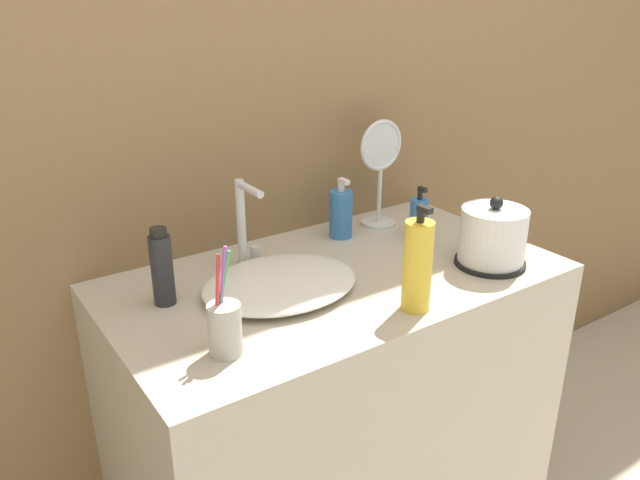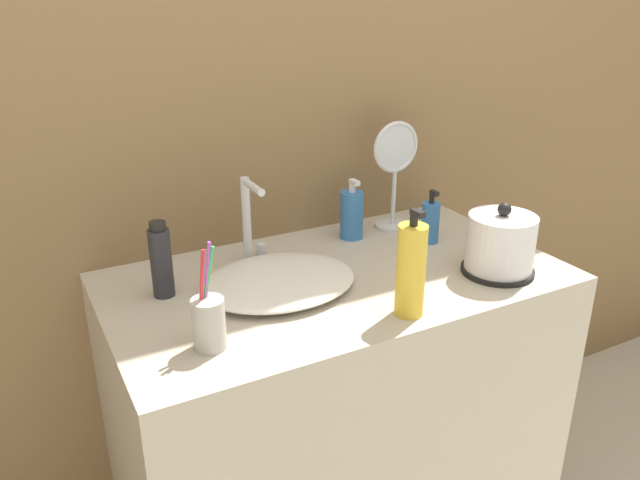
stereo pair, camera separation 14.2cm
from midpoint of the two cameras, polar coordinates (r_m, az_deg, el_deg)
The scene contains 11 objects.
wall_back at distance 1.63m, azimuth -1.49°, elevation 16.24°, with size 6.00×0.04×2.60m.
vanity_counter at distance 1.71m, azimuth 3.89°, elevation -15.99°, with size 1.08×0.60×0.83m.
sink_basin at distance 1.41m, azimuth -1.00°, elevation -3.82°, with size 0.36×0.29×0.04m.
faucet at distance 1.51m, azimuth -3.76°, elevation 1.97°, with size 0.06×0.11×0.22m.
electric_kettle at distance 1.55m, azimuth 18.70°, elevation -0.63°, with size 0.17×0.17×0.18m.
toothbrush_cup at distance 1.18m, azimuth -6.75°, elevation -7.54°, with size 0.06×0.06×0.21m.
lotion_bottle at distance 1.69m, azimuth 12.44°, elevation 1.60°, with size 0.05×0.05×0.15m.
shampoo_bottle at distance 1.68m, azimuth 5.33°, elevation 2.32°, with size 0.06×0.06×0.17m.
mouthwash_bottle at distance 1.38m, azimuth -11.51°, elevation -1.95°, with size 0.05×0.05×0.17m.
hand_cream_bottle at distance 1.30m, azimuth 11.44°, elevation -2.77°, with size 0.06×0.06×0.23m.
vanity_mirror at distance 1.74m, azimuth 9.21°, elevation 6.44°, with size 0.14×0.10×0.30m.
Camera 2 is at (-0.67, -0.86, 1.47)m, focal length 35.00 mm.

